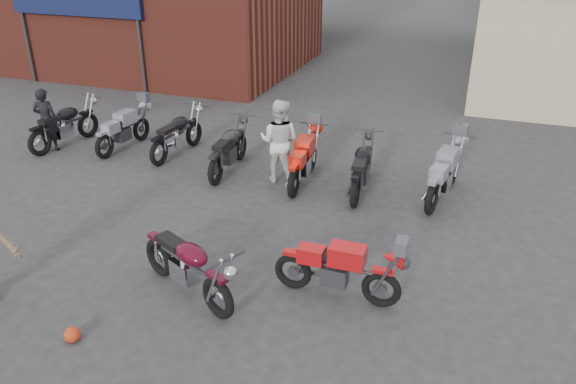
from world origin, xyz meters
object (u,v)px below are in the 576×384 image
(row_bike_6, at_px, (445,171))
(row_bike_1, at_px, (123,127))
(person_light, at_px, (279,141))
(row_bike_4, at_px, (304,157))
(vintage_motorcycle, at_px, (187,262))
(person_dark, at_px, (46,120))
(row_bike_2, at_px, (177,132))
(sportbike, at_px, (339,267))
(row_bike_0, at_px, (64,123))
(row_bike_3, at_px, (229,146))
(helmet, at_px, (72,335))
(row_bike_5, at_px, (362,165))

(row_bike_6, bearing_deg, row_bike_1, 98.18)
(person_light, relative_size, row_bike_4, 0.90)
(vintage_motorcycle, distance_m, row_bike_1, 6.74)
(vintage_motorcycle, distance_m, person_dark, 7.55)
(vintage_motorcycle, bearing_deg, row_bike_4, 111.51)
(person_light, height_order, row_bike_2, person_light)
(person_dark, xyz_separation_m, row_bike_1, (1.70, 0.73, -0.23))
(sportbike, xyz_separation_m, row_bike_1, (-6.69, 4.25, 0.01))
(person_dark, distance_m, row_bike_1, 1.86)
(row_bike_0, distance_m, row_bike_1, 1.55)
(person_light, xyz_separation_m, row_bike_3, (-1.27, 0.10, -0.32))
(vintage_motorcycle, relative_size, person_light, 1.13)
(row_bike_4, bearing_deg, row_bike_2, 77.98)
(helmet, height_order, row_bike_0, row_bike_0)
(vintage_motorcycle, xyz_separation_m, row_bike_0, (-6.06, 4.65, 0.00))
(vintage_motorcycle, relative_size, row_bike_6, 0.99)
(sportbike, height_order, helmet, sportbike)
(sportbike, distance_m, person_dark, 9.10)
(row_bike_1, relative_size, row_bike_5, 0.94)
(person_dark, relative_size, row_bike_6, 0.75)
(person_dark, xyz_separation_m, person_light, (6.04, 0.21, 0.13))
(row_bike_1, height_order, row_bike_5, row_bike_5)
(row_bike_0, bearing_deg, row_bike_4, -81.17)
(vintage_motorcycle, xyz_separation_m, sportbike, (2.14, 0.73, -0.05))
(row_bike_1, bearing_deg, person_light, -91.77)
(vintage_motorcycle, bearing_deg, sportbike, 44.30)
(person_light, xyz_separation_m, row_bike_1, (-4.35, 0.52, -0.36))
(row_bike_2, bearing_deg, row_bike_3, -101.97)
(person_light, height_order, row_bike_4, person_light)
(helmet, height_order, person_dark, person_dark)
(person_dark, height_order, person_light, person_light)
(person_dark, height_order, row_bike_2, person_dark)
(person_light, distance_m, row_bike_0, 5.87)
(helmet, bearing_deg, vintage_motorcycle, 55.39)
(row_bike_3, distance_m, row_bike_6, 4.74)
(sportbike, relative_size, row_bike_2, 0.95)
(row_bike_6, bearing_deg, person_dark, 102.82)
(row_bike_1, bearing_deg, helmet, -146.19)
(vintage_motorcycle, xyz_separation_m, helmet, (-1.01, -1.46, -0.50))
(person_dark, distance_m, row_bike_0, 0.48)
(person_light, distance_m, row_bike_6, 3.50)
(person_dark, bearing_deg, row_bike_5, 165.70)
(person_dark, distance_m, row_bike_6, 9.53)
(row_bike_5, relative_size, row_bike_6, 0.97)
(sportbike, xyz_separation_m, row_bike_3, (-3.61, 3.83, 0.05))
(row_bike_4, xyz_separation_m, row_bike_5, (1.29, -0.02, 0.00))
(row_bike_5, bearing_deg, person_dark, 87.62)
(sportbike, bearing_deg, helmet, -144.97)
(person_light, xyz_separation_m, row_bike_0, (-5.86, 0.19, -0.31))
(row_bike_3, bearing_deg, helmet, -179.14)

